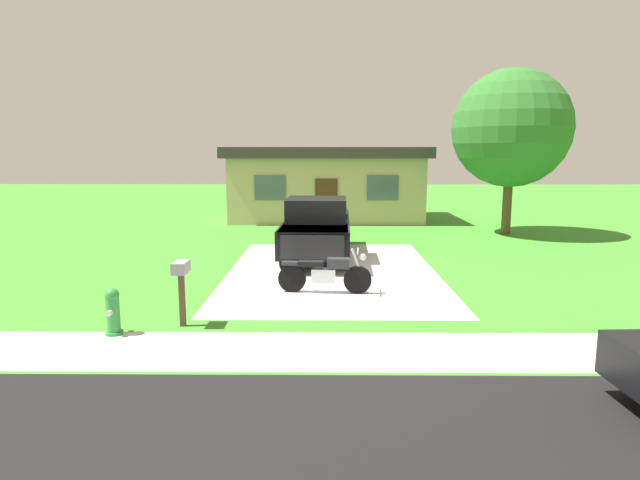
{
  "coord_description": "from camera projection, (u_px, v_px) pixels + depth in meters",
  "views": [
    {
      "loc": [
        -0.21,
        -14.56,
        3.31
      ],
      "look_at": [
        -0.34,
        -0.05,
        0.9
      ],
      "focal_mm": 30.02,
      "sensor_mm": 36.0,
      "label": 1
    }
  ],
  "objects": [
    {
      "name": "ground_plane",
      "position": [
        332.0,
        272.0,
        14.91
      ],
      "size": [
        80.0,
        80.0,
        0.0
      ],
      "primitive_type": "plane",
      "color": "#3D8B2A"
    },
    {
      "name": "driveway_pad",
      "position": [
        332.0,
        271.0,
        14.91
      ],
      "size": [
        5.74,
        8.74,
        0.01
      ],
      "primitive_type": "cube",
      "color": "silver",
      "rests_on": "ground"
    },
    {
      "name": "sidewalk_strip",
      "position": [
        337.0,
        350.0,
        8.99
      ],
      "size": [
        36.0,
        1.8,
        0.01
      ],
      "primitive_type": "cube",
      "color": "silver",
      "rests_on": "ground"
    },
    {
      "name": "motorcycle",
      "position": [
        325.0,
        273.0,
        12.59
      ],
      "size": [
        2.21,
        0.7,
        1.09
      ],
      "color": "black",
      "rests_on": "ground"
    },
    {
      "name": "pickup_truck",
      "position": [
        317.0,
        227.0,
        16.94
      ],
      "size": [
        2.19,
        5.69,
        1.9
      ],
      "color": "black",
      "rests_on": "ground"
    },
    {
      "name": "fire_hydrant",
      "position": [
        113.0,
        312.0,
        9.72
      ],
      "size": [
        0.32,
        0.4,
        0.87
      ],
      "color": "#2D8C38",
      "rests_on": "ground"
    },
    {
      "name": "mailbox",
      "position": [
        181.0,
        276.0,
        10.11
      ],
      "size": [
        0.26,
        0.48,
        1.26
      ],
      "color": "#4C3823",
      "rests_on": "ground"
    },
    {
      "name": "shade_tree",
      "position": [
        511.0,
        128.0,
        20.96
      ],
      "size": [
        4.61,
        4.61,
        6.51
      ],
      "color": "brown",
      "rests_on": "ground"
    },
    {
      "name": "neighbor_house",
      "position": [
        326.0,
        183.0,
        26.36
      ],
      "size": [
        9.6,
        5.6,
        3.5
      ],
      "color": "tan",
      "rests_on": "ground"
    }
  ]
}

